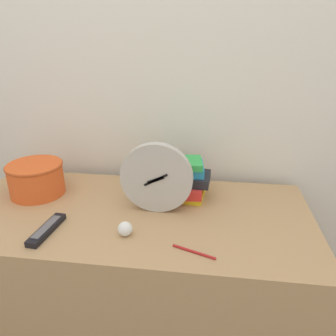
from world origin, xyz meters
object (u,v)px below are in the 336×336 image
(book_stack, at_px, (178,179))
(basket, at_px, (36,178))
(desk_clock, at_px, (156,178))
(pen, at_px, (194,252))
(crumpled_paper_ball, at_px, (125,229))
(tv_remote, at_px, (47,229))

(book_stack, distance_m, basket, 0.58)
(desk_clock, bearing_deg, book_stack, 64.54)
(book_stack, xyz_separation_m, basket, (-0.58, -0.06, -0.00))
(pen, bearing_deg, crumpled_paper_ball, 164.49)
(tv_remote, relative_size, crumpled_paper_ball, 3.90)
(desk_clock, distance_m, book_stack, 0.16)
(book_stack, height_order, crumpled_paper_ball, book_stack)
(tv_remote, bearing_deg, pen, -5.25)
(basket, xyz_separation_m, crumpled_paper_ball, (0.44, -0.25, -0.05))
(desk_clock, distance_m, pen, 0.31)
(basket, xyz_separation_m, tv_remote, (0.17, -0.27, -0.06))
(tv_remote, bearing_deg, book_stack, 38.86)
(crumpled_paper_ball, bearing_deg, desk_clock, 66.42)
(crumpled_paper_ball, xyz_separation_m, pen, (0.23, -0.06, -0.02))
(desk_clock, distance_m, crumpled_paper_ball, 0.22)
(book_stack, distance_m, crumpled_paper_ball, 0.35)
(desk_clock, bearing_deg, basket, 171.98)
(book_stack, distance_m, pen, 0.39)
(basket, distance_m, crumpled_paper_ball, 0.51)
(book_stack, bearing_deg, tv_remote, -141.14)
(book_stack, bearing_deg, crumpled_paper_ball, -114.40)
(book_stack, height_order, tv_remote, book_stack)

